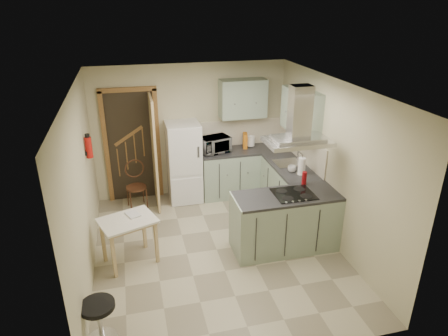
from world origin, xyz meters
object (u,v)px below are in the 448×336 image
object	(u,v)px
fridge	(184,162)
peninsula	(285,222)
extractor_hood	(298,141)
stool	(100,322)
bentwood_chair	(136,187)
microwave	(215,145)
drop_leaf_table	(130,241)

from	to	relation	value
fridge	peninsula	distance (m)	2.35
fridge	extractor_hood	distance (m)	2.57
fridge	stool	bearing A→B (deg)	-114.39
stool	fridge	bearing A→B (deg)	65.61
bentwood_chair	microwave	size ratio (longest dim) A/B	1.53
fridge	peninsula	xyz separation A→B (m)	(1.22, -1.98, -0.30)
peninsula	extractor_hood	xyz separation A→B (m)	(0.10, 0.00, 1.27)
peninsula	stool	bearing A→B (deg)	-155.65
extractor_hood	peninsula	bearing A→B (deg)	180.00
drop_leaf_table	microwave	size ratio (longest dim) A/B	1.41
extractor_hood	bentwood_chair	size ratio (longest dim) A/B	1.11
extractor_hood	bentwood_chair	bearing A→B (deg)	140.60
bentwood_chair	fridge	bearing A→B (deg)	-0.23
drop_leaf_table	stool	world-z (taller)	drop_leaf_table
drop_leaf_table	bentwood_chair	world-z (taller)	bentwood_chair
fridge	stool	xyz separation A→B (m)	(-1.45, -3.19, -0.49)
bentwood_chair	microwave	distance (m)	1.63
peninsula	extractor_hood	bearing A→B (deg)	0.00
fridge	stool	distance (m)	3.54
fridge	drop_leaf_table	distance (m)	2.12
drop_leaf_table	peninsula	bearing A→B (deg)	-24.61
peninsula	drop_leaf_table	xyz separation A→B (m)	(-2.30, 0.19, -0.10)
bentwood_chair	microwave	xyz separation A→B (m)	(1.49, 0.15, 0.64)
peninsula	stool	world-z (taller)	peninsula
peninsula	microwave	distance (m)	2.16
extractor_hood	stool	bearing A→B (deg)	-156.44
bentwood_chair	extractor_hood	bearing A→B (deg)	-49.03
extractor_hood	stool	world-z (taller)	extractor_hood
bentwood_chair	stool	distance (m)	3.09
microwave	fridge	bearing A→B (deg)	163.86
fridge	drop_leaf_table	size ratio (longest dim) A/B	2.01
fridge	peninsula	bearing A→B (deg)	-58.26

